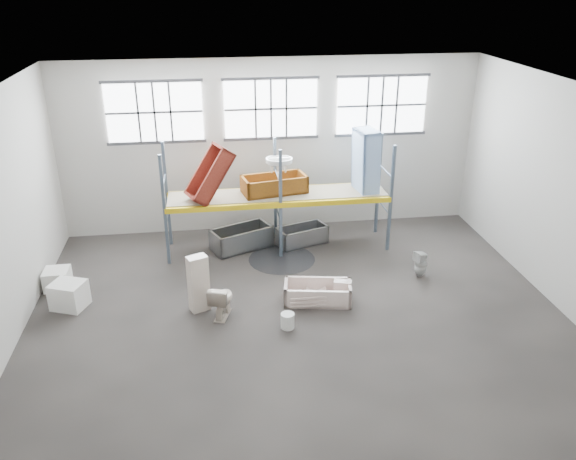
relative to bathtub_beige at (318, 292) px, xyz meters
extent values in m
cube|color=#4C4541|center=(-0.55, -0.44, -0.28)|extent=(12.00, 10.00, 0.10)
cube|color=silver|center=(-0.55, -0.44, 4.82)|extent=(12.00, 10.00, 0.10)
cube|color=#B7B2A9|center=(-0.55, 4.61, 2.27)|extent=(12.00, 0.10, 5.00)
cube|color=#A5A098|center=(-0.55, -5.49, 2.27)|extent=(12.00, 0.10, 5.00)
cube|color=#A29D95|center=(5.50, -0.44, 2.27)|extent=(0.10, 10.00, 5.00)
cube|color=white|center=(-3.75, 4.50, 3.37)|extent=(2.60, 0.04, 1.60)
cube|color=white|center=(-0.55, 4.50, 3.37)|extent=(2.60, 0.04, 1.60)
cube|color=white|center=(2.65, 4.50, 3.37)|extent=(2.60, 0.04, 1.60)
cube|color=slate|center=(-3.55, 2.46, 1.27)|extent=(0.08, 0.08, 3.00)
cube|color=slate|center=(-3.55, 3.66, 1.27)|extent=(0.08, 0.08, 3.00)
cube|color=slate|center=(-0.55, 2.46, 1.27)|extent=(0.08, 0.08, 3.00)
cube|color=slate|center=(-0.55, 3.66, 1.27)|extent=(0.08, 0.08, 3.00)
cube|color=slate|center=(2.45, 2.46, 1.27)|extent=(0.08, 0.08, 3.00)
cube|color=slate|center=(2.45, 3.66, 1.27)|extent=(0.08, 0.08, 3.00)
cube|color=yellow|center=(-0.55, 2.46, 1.27)|extent=(6.00, 0.10, 0.14)
cube|color=yellow|center=(-0.55, 3.66, 1.27)|extent=(6.00, 0.10, 0.14)
cube|color=gray|center=(-0.55, 3.06, 1.35)|extent=(5.90, 1.10, 0.03)
cylinder|color=black|center=(-0.55, 2.26, -0.23)|extent=(1.80, 1.80, 0.00)
cube|color=beige|center=(0.60, 0.01, 0.05)|extent=(0.46, 0.32, 0.40)
imported|color=beige|center=(0.00, 0.18, -0.07)|extent=(0.63, 0.63, 0.17)
imported|color=beige|center=(-2.24, -0.31, 0.17)|extent=(0.68, 0.89, 0.81)
cube|color=beige|center=(-2.74, 0.02, 0.45)|extent=(0.51, 0.43, 1.35)
imported|color=silver|center=(2.82, 0.84, 0.12)|extent=(0.40, 0.40, 0.70)
imported|color=white|center=(-0.54, 2.82, 1.87)|extent=(0.73, 0.58, 0.62)
cylinder|color=silver|center=(-0.85, -1.01, -0.06)|extent=(0.39, 0.39, 0.35)
cube|color=white|center=(-5.72, 0.55, 0.08)|extent=(0.90, 0.85, 0.62)
cube|color=white|center=(-6.19, 1.49, 0.02)|extent=(0.59, 0.59, 0.49)
camera|label=1|loc=(-2.33, -11.58, 6.90)|focal=36.11mm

